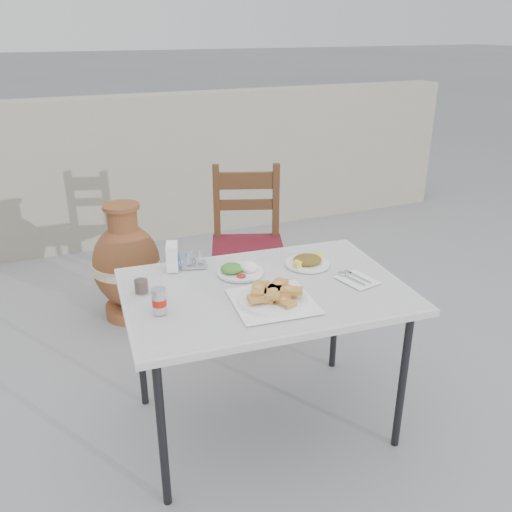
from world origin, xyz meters
name	(u,v)px	position (x,y,z in m)	size (l,w,h in m)	color
ground	(244,413)	(0.00, 0.00, 0.00)	(80.00, 80.00, 0.00)	slate
cafe_table	(264,297)	(0.06, -0.09, 0.66)	(1.22, 0.88, 0.71)	black
pide_plate	(273,295)	(0.04, -0.22, 0.73)	(0.34, 0.34, 0.06)	white
salad_rice_plate	(240,269)	(0.02, 0.07, 0.72)	(0.20, 0.20, 0.05)	white
salad_chopped_plate	(307,261)	(0.33, 0.04, 0.72)	(0.20, 0.20, 0.04)	white
soda_can	(159,301)	(-0.39, -0.14, 0.76)	(0.06, 0.06, 0.10)	silver
cola_glass	(141,283)	(-0.42, 0.06, 0.74)	(0.06, 0.06, 0.09)	white
napkin_holder	(172,256)	(-0.24, 0.24, 0.76)	(0.08, 0.11, 0.12)	white
condiment_caddy	(194,261)	(-0.15, 0.23, 0.73)	(0.12, 0.11, 0.07)	silver
cutlery_napkin	(355,279)	(0.45, -0.18, 0.71)	(0.16, 0.19, 0.01)	white
chair	(248,245)	(0.37, 0.85, 0.49)	(0.54, 0.54, 0.95)	#39240F
terracotta_urn	(127,266)	(-0.30, 1.18, 0.34)	(0.42, 0.42, 0.74)	brown
back_wall	(130,171)	(0.00, 2.50, 0.60)	(6.00, 0.25, 1.20)	gray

